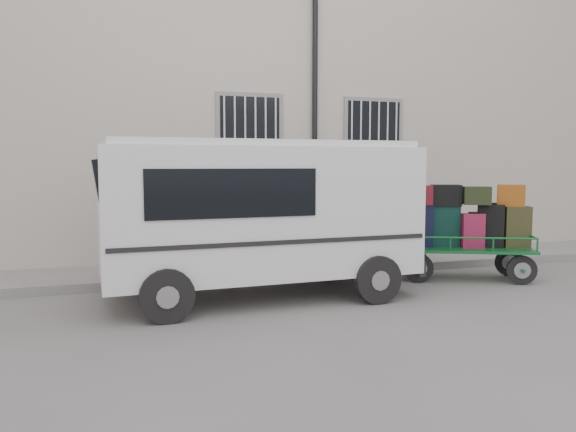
% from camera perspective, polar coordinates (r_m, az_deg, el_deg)
% --- Properties ---
extents(ground, '(80.00, 80.00, 0.00)m').
position_cam_1_polar(ground, '(8.74, 3.58, -8.15)').
color(ground, slate).
rests_on(ground, ground).
extents(building, '(24.00, 5.15, 6.00)m').
position_cam_1_polar(building, '(13.80, -4.84, 9.30)').
color(building, beige).
rests_on(building, ground).
extents(sidewalk, '(24.00, 1.70, 0.15)m').
position_cam_1_polar(sidewalk, '(10.76, -0.73, -5.18)').
color(sidewalk, gray).
rests_on(sidewalk, ground).
extents(luggage_cart, '(2.59, 1.82, 1.67)m').
position_cam_1_polar(luggage_cart, '(10.34, 17.50, -1.07)').
color(luggage_cart, black).
rests_on(luggage_cart, ground).
extents(van, '(4.77, 2.26, 2.37)m').
position_cam_1_polar(van, '(8.50, -3.08, 0.75)').
color(van, white).
rests_on(van, ground).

